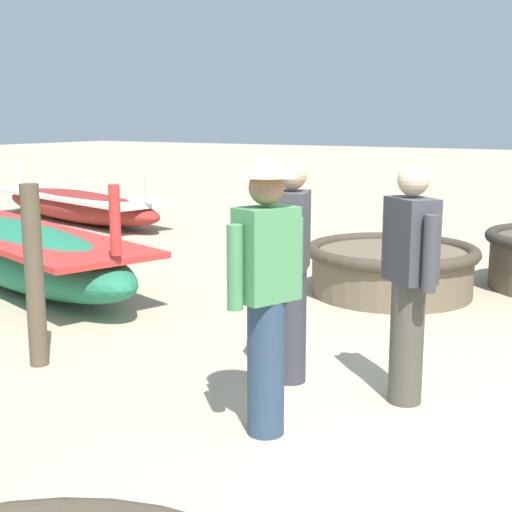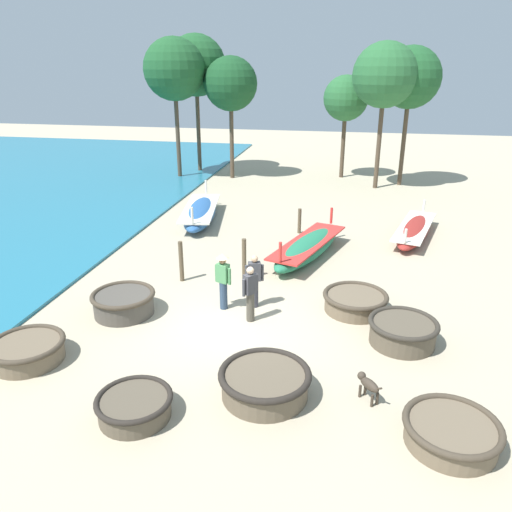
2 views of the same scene
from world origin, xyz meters
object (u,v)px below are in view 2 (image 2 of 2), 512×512
(mooring_post_mid_beach, at_px, (244,259))
(tree_right_mid, at_px, (196,66))
(coracle_far_right, at_px, (265,382))
(coracle_beside_post, at_px, (403,331))
(fisherman_standing_right, at_px, (250,292))
(tree_tall_back, at_px, (385,75))
(tree_leftmost, at_px, (174,70))
(long_boat_blue_hull, at_px, (414,230))
(coracle_weathered, at_px, (124,302))
(long_boat_ochre_hull, at_px, (200,213))
(fisherman_hauling, at_px, (254,280))
(coracle_nearest, at_px, (355,301))
(dog, at_px, (368,384))
(mooring_post_shoreline, at_px, (299,221))
(mooring_post_inland, at_px, (181,261))
(tree_left_mid, at_px, (346,99))
(tree_rightmost, at_px, (410,78))
(coracle_front_right, at_px, (134,406))
(long_boat_green_hull, at_px, (308,248))
(tree_center, at_px, (231,84))
(fisherman_by_coracle, at_px, (223,277))
(coracle_front_left, at_px, (451,432))
(coracle_center, at_px, (27,350))

(mooring_post_mid_beach, bearing_deg, tree_right_mid, 111.74)
(coracle_far_right, height_order, coracle_beside_post, coracle_beside_post)
(fisherman_standing_right, height_order, tree_tall_back, tree_tall_back)
(tree_tall_back, distance_m, tree_leftmost, 11.50)
(long_boat_blue_hull, bearing_deg, coracle_weathered, -136.09)
(long_boat_ochre_hull, distance_m, fisherman_hauling, 8.62)
(coracle_nearest, relative_size, long_boat_blue_hull, 0.37)
(coracle_far_right, relative_size, coracle_nearest, 1.07)
(coracle_weathered, relative_size, long_boat_blue_hull, 0.36)
(tree_right_mid, bearing_deg, dog, -64.63)
(mooring_post_shoreline, relative_size, mooring_post_inland, 0.77)
(tree_left_mid, bearing_deg, long_boat_blue_hull, -73.17)
(fisherman_standing_right, xyz_separation_m, tree_tall_back, (3.73, 16.22, 5.04))
(long_boat_blue_hull, distance_m, tree_rightmost, 10.80)
(long_boat_blue_hull, bearing_deg, dog, -100.26)
(coracle_front_right, relative_size, tree_rightmost, 0.21)
(long_boat_ochre_hull, bearing_deg, coracle_far_right, -66.95)
(coracle_far_right, height_order, long_boat_green_hull, long_boat_green_hull)
(coracle_far_right, xyz_separation_m, coracle_weathered, (-4.48, 2.86, 0.02))
(tree_left_mid, height_order, tree_tall_back, tree_tall_back)
(dog, xyz_separation_m, tree_center, (-7.72, 20.09, 4.97))
(fisherman_hauling, bearing_deg, fisherman_by_coracle, -161.26)
(coracle_far_right, height_order, mooring_post_shoreline, mooring_post_shoreline)
(coracle_front_left, height_order, mooring_post_inland, mooring_post_inland)
(mooring_post_shoreline, relative_size, tree_left_mid, 0.17)
(coracle_center, bearing_deg, coracle_front_right, -22.85)
(fisherman_standing_right, bearing_deg, mooring_post_mid_beach, 105.76)
(coracle_far_right, distance_m, long_boat_blue_hull, 11.81)
(long_boat_green_hull, xyz_separation_m, tree_right_mid, (-8.16, 13.57, 5.94))
(coracle_beside_post, xyz_separation_m, coracle_front_left, (0.61, -3.46, -0.07))
(long_boat_blue_hull, height_order, fisherman_by_coracle, fisherman_by_coracle)
(coracle_front_left, relative_size, long_boat_green_hull, 0.36)
(coracle_beside_post, xyz_separation_m, fisherman_by_coracle, (-4.83, 0.98, 0.61))
(tree_left_mid, relative_size, tree_right_mid, 0.72)
(mooring_post_shoreline, distance_m, tree_center, 11.91)
(fisherman_standing_right, xyz_separation_m, dog, (3.06, -2.87, -0.46))
(long_boat_green_hull, relative_size, fisherman_by_coracle, 2.99)
(tree_rightmost, bearing_deg, coracle_front_left, -91.52)
(dog, bearing_deg, coracle_nearest, 94.17)
(mooring_post_inland, bearing_deg, coracle_far_right, -55.56)
(coracle_far_right, height_order, tree_rightmost, tree_rightmost)
(dog, xyz_separation_m, mooring_post_inland, (-5.74, 5.02, 0.29))
(coracle_front_right, xyz_separation_m, fisherman_standing_right, (1.44, 4.29, 0.58))
(tree_leftmost, bearing_deg, coracle_far_right, -66.21)
(coracle_far_right, bearing_deg, mooring_post_mid_beach, 106.38)
(tree_center, bearing_deg, mooring_post_inland, -82.51)
(coracle_front_right, distance_m, long_boat_ochre_hull, 13.02)
(long_boat_blue_hull, bearing_deg, mooring_post_mid_beach, -137.32)
(coracle_front_right, bearing_deg, coracle_front_left, 3.80)
(long_boat_ochre_hull, bearing_deg, coracle_weathered, -86.96)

